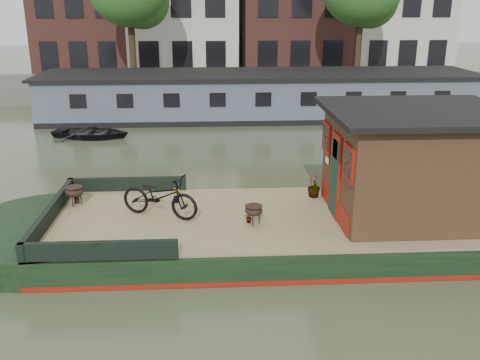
{
  "coord_description": "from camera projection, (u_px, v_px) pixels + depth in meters",
  "views": [
    {
      "loc": [
        -2.35,
        -11.18,
        5.29
      ],
      "look_at": [
        -1.68,
        0.5,
        1.36
      ],
      "focal_mm": 40.0,
      "sensor_mm": 36.0,
      "label": 1
    }
  ],
  "objects": [
    {
      "name": "far_houseboat",
      "position": [
        259.0,
        97.0,
        25.34
      ],
      "size": [
        20.4,
        4.4,
        2.11
      ],
      "color": "#434B5A",
      "rests_on": "ground"
    },
    {
      "name": "quay",
      "position": [
        249.0,
        87.0,
        31.65
      ],
      "size": [
        60.0,
        6.0,
        0.9
      ],
      "primitive_type": "cube",
      "color": "#47443F",
      "rests_on": "ground"
    },
    {
      "name": "potted_plant_b",
      "position": [
        176.0,
        195.0,
        12.91
      ],
      "size": [
        0.25,
        0.25,
        0.35
      ],
      "primitive_type": "imported",
      "rotation": [
        0.0,
        0.0,
        2.34
      ],
      "color": "brown",
      "rests_on": "houseboat_deck"
    },
    {
      "name": "bow_bulwark",
      "position": [
        89.0,
        213.0,
        11.86
      ],
      "size": [
        3.0,
        4.0,
        0.35
      ],
      "color": "black",
      "rests_on": "houseboat_deck"
    },
    {
      "name": "houseboat_hull",
      "position": [
        256.0,
        231.0,
        12.24
      ],
      "size": [
        14.01,
        4.02,
        0.6
      ],
      "color": "black",
      "rests_on": "ground"
    },
    {
      "name": "cabin",
      "position": [
        414.0,
        162.0,
        11.92
      ],
      "size": [
        4.0,
        3.5,
        2.42
      ],
      "color": "black",
      "rests_on": "houseboat_deck"
    },
    {
      "name": "potted_plant_d",
      "position": [
        314.0,
        186.0,
        13.24
      ],
      "size": [
        0.37,
        0.37,
        0.58
      ],
      "primitive_type": "imported",
      "rotation": [
        0.0,
        0.0,
        4.89
      ],
      "color": "#955728",
      "rests_on": "houseboat_deck"
    },
    {
      "name": "potted_plant_a",
      "position": [
        249.0,
        214.0,
        11.68
      ],
      "size": [
        0.26,
        0.26,
        0.42
      ],
      "primitive_type": "imported",
      "rotation": [
        0.0,
        0.0,
        0.86
      ],
      "color": "maroon",
      "rests_on": "houseboat_deck"
    },
    {
      "name": "bollard_stbd",
      "position": [
        63.0,
        247.0,
        10.36
      ],
      "size": [
        0.17,
        0.17,
        0.19
      ],
      "primitive_type": "cylinder",
      "color": "black",
      "rests_on": "houseboat_deck"
    },
    {
      "name": "ground",
      "position": [
        313.0,
        241.0,
        12.4
      ],
      "size": [
        120.0,
        120.0,
        0.0
      ],
      "primitive_type": "plane",
      "color": "#363F28",
      "rests_on": "ground"
    },
    {
      "name": "brazier_rear",
      "position": [
        75.0,
        196.0,
        12.72
      ],
      "size": [
        0.5,
        0.5,
        0.46
      ],
      "primitive_type": null,
      "rotation": [
        0.0,
        0.0,
        0.2
      ],
      "color": "black",
      "rests_on": "houseboat_deck"
    },
    {
      "name": "brazier_front",
      "position": [
        254.0,
        215.0,
        11.62
      ],
      "size": [
        0.46,
        0.46,
        0.44
      ],
      "primitive_type": null,
      "rotation": [
        0.0,
        0.0,
        -0.15
      ],
      "color": "black",
      "rests_on": "houseboat_deck"
    },
    {
      "name": "bollard_port",
      "position": [
        77.0,
        199.0,
        12.88
      ],
      "size": [
        0.19,
        0.19,
        0.21
      ],
      "primitive_type": "cylinder",
      "color": "black",
      "rests_on": "houseboat_deck"
    },
    {
      "name": "dinghy",
      "position": [
        91.0,
        129.0,
        21.72
      ],
      "size": [
        3.54,
        2.85,
        0.65
      ],
      "primitive_type": "imported",
      "rotation": [
        0.0,
        0.0,
        1.36
      ],
      "color": "black",
      "rests_on": "ground"
    },
    {
      "name": "houseboat_deck",
      "position": [
        315.0,
        216.0,
        12.2
      ],
      "size": [
        11.8,
        3.8,
        0.05
      ],
      "primitive_type": "cube",
      "color": "#97845D",
      "rests_on": "houseboat_hull"
    },
    {
      "name": "bicycle",
      "position": [
        160.0,
        196.0,
        11.96
      ],
      "size": [
        1.96,
        1.34,
        0.98
      ],
      "primitive_type": "imported",
      "rotation": [
        0.0,
        0.0,
        1.16
      ],
      "color": "black",
      "rests_on": "houseboat_deck"
    }
  ]
}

